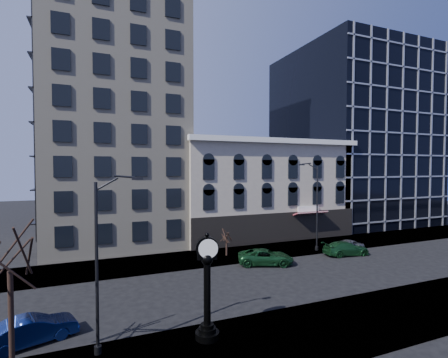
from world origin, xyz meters
name	(u,v)px	position (x,y,z in m)	size (l,w,h in m)	color
ground	(219,288)	(0.00, 0.00, 0.00)	(160.00, 160.00, 0.00)	black
sidewalk_far	(190,259)	(0.00, 8.00, 0.06)	(160.00, 6.00, 0.12)	gray
sidewalk_near	(275,340)	(0.00, -8.00, 0.06)	(160.00, 6.00, 0.12)	gray
cream_tower	(115,81)	(-6.11, 18.88, 19.32)	(15.90, 15.40, 42.50)	#C1B69C
victorian_row	(260,190)	(12.00, 15.89, 6.00)	(22.60, 11.19, 12.50)	#B7AA97
glass_office	(350,138)	(32.00, 20.91, 14.00)	(20.00, 20.15, 28.00)	black
street_clock	(207,291)	(-3.23, -6.61, 2.62)	(1.25, 1.25, 5.53)	black
street_lamp_near	(110,216)	(-7.89, -6.03, 6.67)	(2.25, 0.38, 8.68)	black
street_lamp_far	(312,183)	(12.87, 6.08, 7.34)	(2.47, 0.56, 9.56)	black
bare_tree_near	(9,248)	(-11.91, -6.46, 5.63)	(4.24, 4.24, 7.29)	#301F18
bare_tree_far	(227,231)	(3.80, 7.75, 2.56)	(1.90, 1.90, 3.25)	#301F18
car_near_b	(33,330)	(-11.61, -3.52, 0.70)	(1.47, 4.22, 1.39)	#0C194C
car_far_a	(266,257)	(6.12, 3.87, 0.71)	(2.36, 5.11, 1.42)	#143F1E
car_far_b	(346,248)	(15.37, 3.62, 0.69)	(1.94, 4.78, 1.39)	#143F1E
car_far_c	(349,246)	(16.39, 4.24, 0.73)	(1.73, 4.31, 1.47)	#595B60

